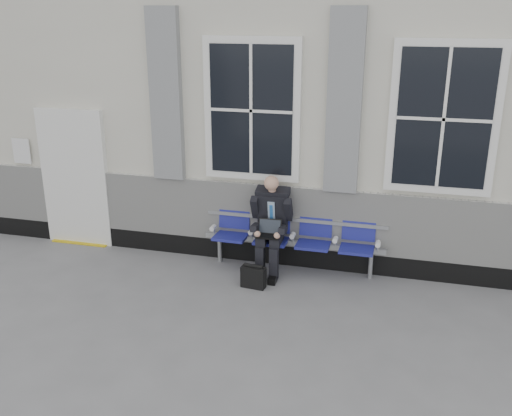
# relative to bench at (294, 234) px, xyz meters

# --- Properties ---
(ground) EXTENTS (70.00, 70.00, 0.00)m
(ground) POSITION_rel_bench_xyz_m (1.51, -1.32, -0.55)
(ground) COLOR slate
(ground) RESTS_ON ground
(station_building) EXTENTS (14.40, 4.40, 4.49)m
(station_building) POSITION_rel_bench_xyz_m (1.49, 2.15, 1.67)
(station_building) COLOR beige
(station_building) RESTS_ON ground
(bench) EXTENTS (2.60, 0.47, 0.91)m
(bench) POSITION_rel_bench_xyz_m (0.00, 0.00, 0.00)
(bench) COLOR #9EA0A3
(bench) RESTS_ON ground
(businessman) EXTENTS (0.57, 0.77, 1.42)m
(businessman) POSITION_rel_bench_xyz_m (-0.30, -0.13, 0.22)
(businessman) COLOR black
(businessman) RESTS_ON ground
(briefcase) EXTENTS (0.34, 0.17, 0.34)m
(briefcase) POSITION_rel_bench_xyz_m (-0.40, -0.69, -0.40)
(briefcase) COLOR black
(briefcase) RESTS_ON ground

